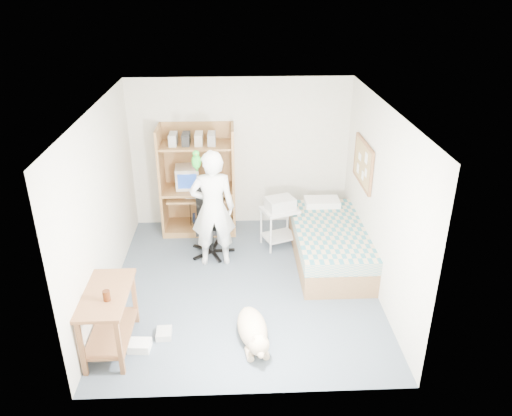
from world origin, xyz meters
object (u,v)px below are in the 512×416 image
(side_desk, at_px, (108,312))
(office_chair, at_px, (211,230))
(dog, at_px, (253,330))
(computer_hutch, at_px, (198,184))
(printer_cart, at_px, (280,221))
(person, at_px, (213,209))
(bed, at_px, (329,243))

(side_desk, relative_size, office_chair, 0.94)
(side_desk, xyz_separation_m, dog, (1.64, 0.00, -0.32))
(computer_hutch, bearing_deg, side_desk, -106.14)
(side_desk, height_order, printer_cart, side_desk)
(printer_cart, bearing_deg, side_desk, -153.87)
(computer_hutch, distance_m, side_desk, 3.08)
(computer_hutch, distance_m, office_chair, 0.93)
(computer_hutch, bearing_deg, person, -75.82)
(office_chair, height_order, printer_cart, office_chair)
(office_chair, height_order, dog, office_chair)
(computer_hutch, bearing_deg, printer_cart, -25.79)
(person, xyz_separation_m, printer_cart, (1.01, 0.48, -0.46))
(side_desk, distance_m, dog, 1.67)
(side_desk, bearing_deg, person, 58.47)
(dog, bearing_deg, person, 96.98)
(office_chair, bearing_deg, side_desk, -120.79)
(computer_hutch, relative_size, bed, 0.89)
(computer_hutch, distance_m, bed, 2.35)
(person, height_order, printer_cart, person)
(bed, bearing_deg, computer_hutch, 150.71)
(computer_hutch, distance_m, printer_cart, 1.49)
(computer_hutch, xyz_separation_m, side_desk, (-0.85, -2.94, -0.33))
(bed, xyz_separation_m, person, (-1.72, 0.02, 0.60))
(bed, distance_m, office_chair, 1.81)
(side_desk, height_order, dog, side_desk)
(bed, relative_size, person, 1.14)
(person, height_order, dog, person)
(bed, xyz_separation_m, dog, (-1.21, -1.82, -0.12))
(bed, xyz_separation_m, side_desk, (-2.85, -1.82, 0.21))
(computer_hutch, xyz_separation_m, person, (0.28, -1.10, 0.07))
(office_chair, bearing_deg, computer_hutch, 101.55)
(bed, distance_m, dog, 2.19)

